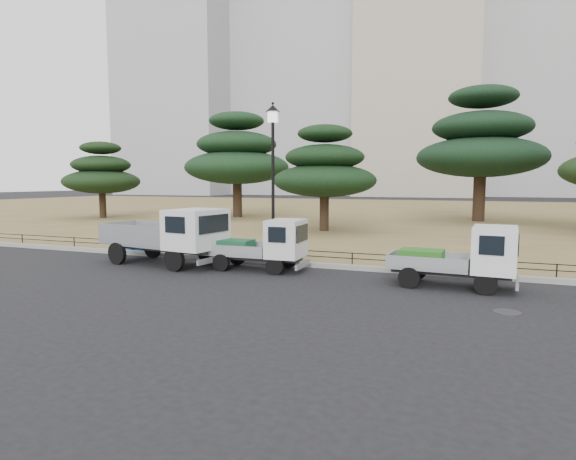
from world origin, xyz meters
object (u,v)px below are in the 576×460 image
at_px(truck_kei_front, 264,245).
at_px(street_lamp, 273,156).
at_px(truck_kei_rear, 462,257).
at_px(truck_large, 169,234).
at_px(tarp_pile, 142,239).

distance_m(truck_kei_front, street_lamp, 3.29).
bearing_deg(street_lamp, truck_kei_rear, -16.21).
xyz_separation_m(truck_kei_front, truck_kei_rear, (6.10, -0.43, 0.02)).
relative_size(truck_kei_front, street_lamp, 0.60).
bearing_deg(truck_kei_rear, truck_large, -177.64).
height_order(truck_kei_front, tarp_pile, truck_kei_front).
bearing_deg(truck_large, street_lamp, 36.41).
xyz_separation_m(truck_kei_front, street_lamp, (-0.27, 1.43, 2.96)).
distance_m(truck_large, tarp_pile, 3.57).
distance_m(truck_kei_front, tarp_pile, 6.56).
bearing_deg(street_lamp, truck_large, -152.04).
xyz_separation_m(truck_kei_rear, tarp_pile, (-12.38, 2.27, -0.33)).
relative_size(truck_large, tarp_pile, 2.90).
distance_m(truck_kei_rear, tarp_pile, 12.59).
bearing_deg(truck_kei_rear, street_lamp, 167.08).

